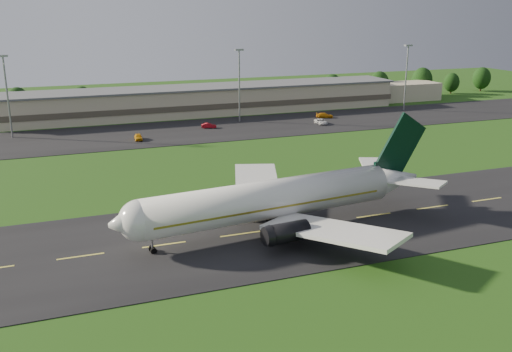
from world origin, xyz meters
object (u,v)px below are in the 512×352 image
object	(u,v)px
airliner	(275,199)
service_vehicle_d	(325,115)
light_mast_west	(6,87)
service_vehicle_c	(321,122)
service_vehicle_b	(209,126)
service_vehicle_a	(138,137)
light_mast_east	(407,70)
terminal	(227,99)
light_mast_centre	(239,77)

from	to	relation	value
airliner	service_vehicle_d	distance (m)	89.82
light_mast_west	service_vehicle_c	distance (m)	81.75
service_vehicle_b	service_vehicle_c	distance (m)	31.31
service_vehicle_a	airliner	bearing A→B (deg)	-77.47
service_vehicle_d	light_mast_west	bearing A→B (deg)	108.17
service_vehicle_c	service_vehicle_d	size ratio (longest dim) A/B	0.99
service_vehicle_c	service_vehicle_d	distance (m)	9.63
light_mast_east	service_vehicle_d	bearing A→B (deg)	-173.40
terminal	airliner	bearing A→B (deg)	-103.50
light_mast_west	service_vehicle_b	size ratio (longest dim) A/B	5.04
service_vehicle_d	light_mast_centre	bearing A→B (deg)	102.73
light_mast_west	service_vehicle_b	world-z (taller)	light_mast_west
service_vehicle_b	service_vehicle_c	xyz separation A→B (m)	(30.83, -5.46, 0.03)
service_vehicle_b	airliner	bearing A→B (deg)	-170.96
light_mast_west	service_vehicle_a	world-z (taller)	light_mast_west
service_vehicle_a	service_vehicle_d	xyz separation A→B (m)	(56.21, 10.61, -0.03)
light_mast_east	service_vehicle_b	distance (m)	67.14
light_mast_centre	service_vehicle_c	world-z (taller)	light_mast_centre
service_vehicle_c	service_vehicle_d	xyz separation A→B (m)	(5.23, 8.09, 0.04)
service_vehicle_a	service_vehicle_b	xyz separation A→B (m)	(20.15, 7.98, -0.09)
terminal	service_vehicle_c	bearing A→B (deg)	-56.07
light_mast_west	service_vehicle_a	distance (m)	34.40
light_mast_east	light_mast_west	bearing A→B (deg)	180.00
light_mast_east	service_vehicle_c	world-z (taller)	light_mast_east
terminal	service_vehicle_d	size ratio (longest dim) A/B	28.88
terminal	light_mast_east	distance (m)	56.67
light_mast_west	light_mast_centre	size ratio (longest dim) A/B	1.00
terminal	service_vehicle_d	xyz separation A→B (m)	(23.88, -19.62, -3.16)
light_mast_west	service_vehicle_a	xyz separation A→B (m)	(29.07, -14.05, -11.88)
light_mast_west	service_vehicle_c	xyz separation A→B (m)	(80.04, -11.52, -11.95)
service_vehicle_a	service_vehicle_b	world-z (taller)	service_vehicle_a
service_vehicle_d	light_mast_east	bearing A→B (deg)	-62.93
light_mast_west	light_mast_east	size ratio (longest dim) A/B	1.00
terminal	light_mast_centre	distance (m)	18.45
airliner	service_vehicle_d	xyz separation A→B (m)	(46.95, 76.47, -3.83)
light_mast_west	light_mast_centre	world-z (taller)	same
service_vehicle_d	airliner	bearing A→B (deg)	168.92
light_mast_west	service_vehicle_c	size ratio (longest dim) A/B	4.08
light_mast_east	airliner	bearing A→B (deg)	-133.82
service_vehicle_b	light_mast_east	bearing A→B (deg)	-67.31
terminal	light_mast_west	xyz separation A→B (m)	(-61.40, -16.18, 8.75)
terminal	service_vehicle_a	size ratio (longest dim) A/B	32.62
light_mast_east	service_vehicle_d	world-z (taller)	light_mast_east
light_mast_centre	service_vehicle_c	bearing A→B (deg)	-29.90
light_mast_west	service_vehicle_d	bearing A→B (deg)	-2.31
light_mast_east	service_vehicle_b	bearing A→B (deg)	-174.73
light_mast_centre	light_mast_east	xyz separation A→B (m)	(55.00, 0.00, 0.00)
service_vehicle_a	light_mast_centre	bearing A→B (deg)	28.95
terminal	service_vehicle_a	bearing A→B (deg)	-136.93
terminal	service_vehicle_a	distance (m)	44.38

